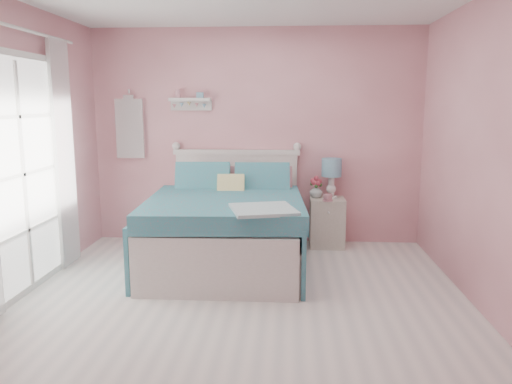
# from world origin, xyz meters

# --- Properties ---
(floor) EXTENTS (4.50, 4.50, 0.00)m
(floor) POSITION_xyz_m (0.00, 0.00, 0.00)
(floor) COLOR white
(floor) RESTS_ON ground
(room_shell) EXTENTS (4.50, 4.50, 4.50)m
(room_shell) POSITION_xyz_m (0.00, 0.00, 1.58)
(room_shell) COLOR #BE7880
(room_shell) RESTS_ON floor
(bed) EXTENTS (1.64, 2.02, 1.15)m
(bed) POSITION_xyz_m (-0.24, 1.25, 0.40)
(bed) COLOR silver
(bed) RESTS_ON floor
(nightstand) EXTENTS (0.41, 0.41, 0.59)m
(nightstand) POSITION_xyz_m (0.87, 2.03, 0.30)
(nightstand) COLOR beige
(nightstand) RESTS_ON floor
(table_lamp) EXTENTS (0.24, 0.24, 0.47)m
(table_lamp) POSITION_xyz_m (0.91, 2.08, 0.92)
(table_lamp) COLOR white
(table_lamp) RESTS_ON nightstand
(vase) EXTENTS (0.20, 0.20, 0.16)m
(vase) POSITION_xyz_m (0.73, 2.07, 0.67)
(vase) COLOR silver
(vase) RESTS_ON nightstand
(teacup) EXTENTS (0.14, 0.14, 0.08)m
(teacup) POSITION_xyz_m (0.86, 1.88, 0.63)
(teacup) COLOR #BE7F8A
(teacup) RESTS_ON nightstand
(roses) EXTENTS (0.14, 0.11, 0.12)m
(roses) POSITION_xyz_m (0.73, 2.06, 0.79)
(roses) COLOR #C14254
(roses) RESTS_ON vase
(wall_shelf) EXTENTS (0.50, 0.15, 0.25)m
(wall_shelf) POSITION_xyz_m (-0.79, 2.19, 1.73)
(wall_shelf) COLOR silver
(wall_shelf) RESTS_ON room_shell
(hanging_dress) EXTENTS (0.34, 0.03, 0.72)m
(hanging_dress) POSITION_xyz_m (-1.55, 2.18, 1.40)
(hanging_dress) COLOR white
(hanging_dress) RESTS_ON room_shell
(french_door) EXTENTS (0.04, 1.32, 2.16)m
(french_door) POSITION_xyz_m (-1.97, 0.40, 1.07)
(french_door) COLOR silver
(french_door) RESTS_ON floor
(curtain_far) EXTENTS (0.04, 0.40, 2.32)m
(curtain_far) POSITION_xyz_m (-1.92, 1.14, 1.18)
(curtain_far) COLOR white
(curtain_far) RESTS_ON floor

